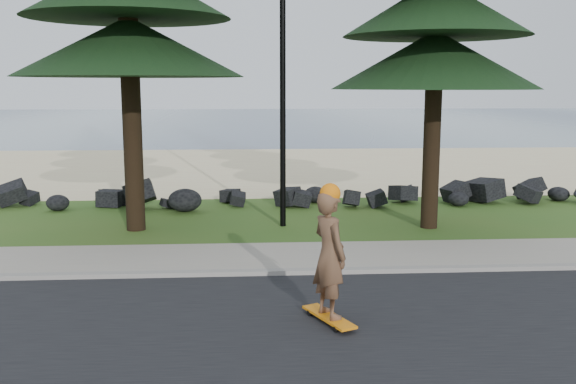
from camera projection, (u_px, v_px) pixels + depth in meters
name	position (u px, v px, depth m)	size (l,w,h in m)	color
ground	(292.00, 261.00, 12.48)	(160.00, 160.00, 0.00)	#2E5A1C
road	(317.00, 358.00, 8.04)	(160.00, 7.00, 0.02)	black
kerb	(296.00, 272.00, 11.58)	(160.00, 0.20, 0.10)	gray
sidewalk	(291.00, 257.00, 12.67)	(160.00, 2.00, 0.08)	gray
beach_sand	(268.00, 167.00, 26.75)	(160.00, 15.00, 0.01)	beige
ocean	(256.00, 120.00, 62.67)	(160.00, 58.00, 0.01)	#354A66
seawall_boulders	(278.00, 207.00, 17.99)	(60.00, 2.40, 1.10)	black
lamp_post	(283.00, 53.00, 14.94)	(0.25, 0.14, 8.14)	black
skateboarder	(329.00, 255.00, 9.05)	(0.69, 1.10, 2.03)	orange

